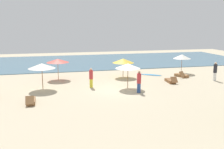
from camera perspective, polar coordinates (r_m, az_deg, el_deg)
name	(u,v)px	position (r m, az deg, el deg)	size (l,w,h in m)	color
ground_plane	(117,89)	(22.09, 1.15, -3.34)	(60.00, 60.00, 0.00)	#BCAD8E
ocean_water	(89,61)	(38.47, -5.26, 2.93)	(48.00, 16.00, 0.06)	#476B7F
umbrella_0	(58,61)	(26.26, -12.04, 3.04)	(2.25, 2.25, 2.11)	olive
umbrella_1	(123,61)	(26.81, 2.51, 3.10)	(2.25, 2.25, 1.99)	olive
umbrella_2	(182,57)	(30.09, 15.37, 3.88)	(1.95, 1.95, 2.15)	brown
umbrella_3	(128,66)	(22.14, 3.58, 1.90)	(2.16, 2.16, 2.18)	brown
umbrella_4	(42,66)	(22.54, -15.42, 1.86)	(2.29, 2.29, 2.26)	brown
lounger_0	(182,75)	(28.19, 15.28, -0.18)	(1.24, 1.77, 0.70)	olive
lounger_1	(31,101)	(19.13, -17.68, -5.68)	(0.64, 1.71, 0.68)	olive
lounger_2	(171,81)	(25.24, 12.95, -1.38)	(0.72, 1.75, 0.67)	brown
person_0	(215,71)	(27.23, 22.04, 0.66)	(0.35, 0.35, 1.87)	white
person_1	(139,82)	(20.98, 6.04, -1.61)	(0.44, 0.44, 1.81)	#2D4C8C
person_2	(91,78)	(22.65, -4.69, -0.70)	(0.43, 0.43, 1.75)	yellow
surfboard	(151,75)	(28.52, 8.74, -0.06)	(2.17, 1.80, 0.07)	#338CCC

